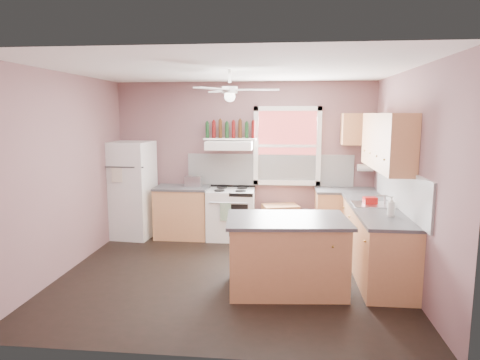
# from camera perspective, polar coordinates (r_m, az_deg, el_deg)

# --- Properties ---
(floor) EXTENTS (4.50, 4.50, 0.00)m
(floor) POSITION_cam_1_polar(r_m,az_deg,el_deg) (5.92, -1.29, -12.48)
(floor) COLOR black
(floor) RESTS_ON ground
(ceiling) EXTENTS (4.50, 4.50, 0.00)m
(ceiling) POSITION_cam_1_polar(r_m,az_deg,el_deg) (5.54, -1.39, 14.51)
(ceiling) COLOR white
(ceiling) RESTS_ON ground
(wall_back) EXTENTS (4.50, 0.05, 2.70)m
(wall_back) POSITION_cam_1_polar(r_m,az_deg,el_deg) (7.57, 0.58, 2.75)
(wall_back) COLOR #785557
(wall_back) RESTS_ON ground
(wall_right) EXTENTS (0.05, 4.00, 2.70)m
(wall_right) POSITION_cam_1_polar(r_m,az_deg,el_deg) (5.75, 21.76, 0.19)
(wall_right) COLOR #785557
(wall_right) RESTS_ON ground
(wall_left) EXTENTS (0.05, 4.00, 2.70)m
(wall_left) POSITION_cam_1_polar(r_m,az_deg,el_deg) (6.28, -22.42, 0.82)
(wall_left) COLOR #785557
(wall_left) RESTS_ON ground
(backsplash_back) EXTENTS (2.90, 0.03, 0.55)m
(backsplash_back) POSITION_cam_1_polar(r_m,az_deg,el_deg) (7.53, 3.96, 1.35)
(backsplash_back) COLOR white
(backsplash_back) RESTS_ON wall_back
(backsplash_right) EXTENTS (0.03, 2.60, 0.55)m
(backsplash_right) POSITION_cam_1_polar(r_m,az_deg,el_deg) (6.06, 20.54, -1.02)
(backsplash_right) COLOR white
(backsplash_right) RESTS_ON wall_right
(window_view) EXTENTS (1.00, 0.02, 1.20)m
(window_view) POSITION_cam_1_polar(r_m,az_deg,el_deg) (7.48, 6.30, 4.54)
(window_view) COLOR maroon
(window_view) RESTS_ON wall_back
(window_frame) EXTENTS (1.16, 0.07, 1.36)m
(window_frame) POSITION_cam_1_polar(r_m,az_deg,el_deg) (7.45, 6.30, 4.53)
(window_frame) COLOR white
(window_frame) RESTS_ON wall_back
(refrigerator) EXTENTS (0.77, 0.75, 1.68)m
(refrigerator) POSITION_cam_1_polar(r_m,az_deg,el_deg) (7.70, -14.31, -1.27)
(refrigerator) COLOR white
(refrigerator) RESTS_ON floor
(base_cabinet_left) EXTENTS (0.90, 0.60, 0.86)m
(base_cabinet_left) POSITION_cam_1_polar(r_m,az_deg,el_deg) (7.58, -7.69, -4.38)
(base_cabinet_left) COLOR #BE7F4F
(base_cabinet_left) RESTS_ON floor
(counter_left) EXTENTS (0.92, 0.62, 0.04)m
(counter_left) POSITION_cam_1_polar(r_m,az_deg,el_deg) (7.49, -7.76, -1.02)
(counter_left) COLOR #3F3F41
(counter_left) RESTS_ON base_cabinet_left
(toaster) EXTENTS (0.28, 0.16, 0.18)m
(toaster) POSITION_cam_1_polar(r_m,az_deg,el_deg) (7.44, -6.27, -0.20)
(toaster) COLOR silver
(toaster) RESTS_ON counter_left
(stove) EXTENTS (0.81, 0.66, 0.86)m
(stove) POSITION_cam_1_polar(r_m,az_deg,el_deg) (7.43, -1.19, -4.57)
(stove) COLOR white
(stove) RESTS_ON floor
(range_hood) EXTENTS (0.78, 0.50, 0.14)m
(range_hood) POSITION_cam_1_polar(r_m,az_deg,el_deg) (7.30, -1.42, 4.65)
(range_hood) COLOR white
(range_hood) RESTS_ON wall_back
(bottle_shelf) EXTENTS (0.90, 0.26, 0.03)m
(bottle_shelf) POSITION_cam_1_polar(r_m,az_deg,el_deg) (7.41, -1.31, 5.49)
(bottle_shelf) COLOR white
(bottle_shelf) RESTS_ON range_hood
(cart) EXTENTS (0.67, 0.54, 0.59)m
(cart) POSITION_cam_1_polar(r_m,az_deg,el_deg) (7.46, 5.39, -5.62)
(cart) COLOR #BE7F4F
(cart) RESTS_ON floor
(base_cabinet_corner) EXTENTS (1.00, 0.60, 0.86)m
(base_cabinet_corner) POSITION_cam_1_polar(r_m,az_deg,el_deg) (7.45, 13.90, -4.79)
(base_cabinet_corner) COLOR #BE7F4F
(base_cabinet_corner) RESTS_ON floor
(base_cabinet_right) EXTENTS (0.60, 2.20, 0.86)m
(base_cabinet_right) POSITION_cam_1_polar(r_m,az_deg,el_deg) (6.15, 17.57, -7.84)
(base_cabinet_right) COLOR #BE7F4F
(base_cabinet_right) RESTS_ON floor
(counter_corner) EXTENTS (1.02, 0.62, 0.04)m
(counter_corner) POSITION_cam_1_polar(r_m,az_deg,el_deg) (7.36, 14.03, -1.38)
(counter_corner) COLOR #3F3F41
(counter_corner) RESTS_ON base_cabinet_corner
(counter_right) EXTENTS (0.62, 2.22, 0.04)m
(counter_right) POSITION_cam_1_polar(r_m,az_deg,el_deg) (6.04, 17.67, -3.74)
(counter_right) COLOR #3F3F41
(counter_right) RESTS_ON base_cabinet_right
(sink) EXTENTS (0.55, 0.45, 0.03)m
(sink) POSITION_cam_1_polar(r_m,az_deg,el_deg) (6.23, 17.31, -3.21)
(sink) COLOR silver
(sink) RESTS_ON counter_right
(faucet) EXTENTS (0.03, 0.03, 0.14)m
(faucet) POSITION_cam_1_polar(r_m,az_deg,el_deg) (6.25, 18.78, -2.54)
(faucet) COLOR silver
(faucet) RESTS_ON sink
(upper_cabinet_right) EXTENTS (0.33, 1.80, 0.76)m
(upper_cabinet_right) POSITION_cam_1_polar(r_m,az_deg,el_deg) (6.14, 18.97, 4.89)
(upper_cabinet_right) COLOR #BE7F4F
(upper_cabinet_right) RESTS_ON wall_right
(upper_cabinet_corner) EXTENTS (0.60, 0.33, 0.52)m
(upper_cabinet_corner) POSITION_cam_1_polar(r_m,az_deg,el_deg) (7.42, 15.72, 6.56)
(upper_cabinet_corner) COLOR #BE7F4F
(upper_cabinet_corner) RESTS_ON wall_back
(paper_towel) EXTENTS (0.26, 0.12, 0.12)m
(paper_towel) POSITION_cam_1_polar(r_m,az_deg,el_deg) (7.52, 16.38, 1.58)
(paper_towel) COLOR white
(paper_towel) RESTS_ON wall_back
(island) EXTENTS (1.45, 0.99, 0.86)m
(island) POSITION_cam_1_polar(r_m,az_deg,el_deg) (5.35, 6.26, -9.98)
(island) COLOR #BE7F4F
(island) RESTS_ON floor
(island_top) EXTENTS (1.54, 1.08, 0.04)m
(island_top) POSITION_cam_1_polar(r_m,az_deg,el_deg) (5.23, 6.34, -5.31)
(island_top) COLOR #3F3F41
(island_top) RESTS_ON island
(ceiling_fan_hub) EXTENTS (0.20, 0.20, 0.08)m
(ceiling_fan_hub) POSITION_cam_1_polar(r_m,az_deg,el_deg) (5.52, -1.38, 11.93)
(ceiling_fan_hub) COLOR white
(ceiling_fan_hub) RESTS_ON ceiling
(soap_bottle) EXTENTS (0.11, 0.11, 0.25)m
(soap_bottle) POSITION_cam_1_polar(r_m,az_deg,el_deg) (5.57, 19.52, -3.34)
(soap_bottle) COLOR silver
(soap_bottle) RESTS_ON counter_right
(red_caddy) EXTENTS (0.20, 0.15, 0.10)m
(red_caddy) POSITION_cam_1_polar(r_m,az_deg,el_deg) (6.24, 16.95, -2.66)
(red_caddy) COLOR #AD100E
(red_caddy) RESTS_ON counter_right
(wine_bottles) EXTENTS (0.86, 0.06, 0.31)m
(wine_bottles) POSITION_cam_1_polar(r_m,az_deg,el_deg) (7.41, -1.30, 6.72)
(wine_bottles) COLOR #143819
(wine_bottles) RESTS_ON bottle_shelf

